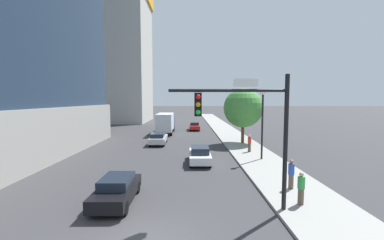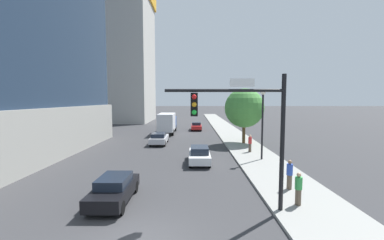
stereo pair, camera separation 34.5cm
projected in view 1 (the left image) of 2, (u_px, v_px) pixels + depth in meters
The scene contains 13 objects.
sidewalk at pixel (241, 144), 29.04m from camera, with size 4.08×120.00×0.15m, color gray.
construction_building at pixel (119, 49), 58.92m from camera, with size 20.11×21.35×38.57m.
traffic_light_pole at pixel (248, 120), 11.22m from camera, with size 5.43×0.48×6.24m.
street_lamp at pixel (263, 114), 21.12m from camera, with size 0.44×0.44×5.95m.
street_tree at pixel (243, 108), 29.04m from camera, with size 4.58×4.58×6.42m.
car_white at pixel (200, 155), 20.59m from camera, with size 1.72×4.20×1.39m.
car_silver at pixel (158, 138), 29.20m from camera, with size 1.81×4.44×1.38m.
car_black at pixel (117, 190), 12.61m from camera, with size 1.72×4.06×1.35m.
car_red at pixel (195, 126), 42.86m from camera, with size 1.75×4.41×1.37m.
box_truck at pixel (166, 122), 38.33m from camera, with size 2.30×7.90×3.17m.
pedestrian_red_shirt at pixel (249, 143), 24.30m from camera, with size 0.34×0.34×1.68m.
pedestrian_blue_shirt at pixel (291, 174), 14.21m from camera, with size 0.34×0.34×1.68m.
pedestrian_green_shirt at pixel (301, 188), 12.06m from camera, with size 0.34×0.34×1.60m.
Camera 1 is at (1.64, -8.66, 5.24)m, focal length 23.24 mm.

